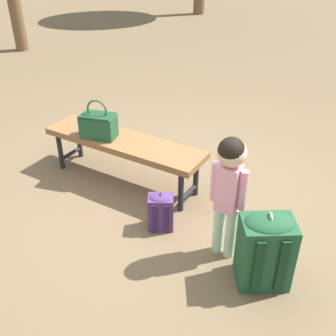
# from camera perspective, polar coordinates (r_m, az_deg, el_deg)

# --- Properties ---
(ground_plane) EXTENTS (40.00, 40.00, 0.00)m
(ground_plane) POSITION_cam_1_polar(r_m,az_deg,el_deg) (3.65, -0.05, -4.67)
(ground_plane) COLOR brown
(ground_plane) RESTS_ON ground
(park_bench) EXTENTS (1.64, 0.63, 0.45)m
(park_bench) POSITION_cam_1_polar(r_m,az_deg,el_deg) (3.75, -6.42, 3.30)
(park_bench) COLOR brown
(park_bench) RESTS_ON ground
(handbag) EXTENTS (0.37, 0.29, 0.37)m
(handbag) POSITION_cam_1_polar(r_m,az_deg,el_deg) (3.75, -9.95, 6.15)
(handbag) COLOR #1E4C2D
(handbag) RESTS_ON park_bench
(child_standing) EXTENTS (0.27, 0.20, 0.99)m
(child_standing) POSITION_cam_1_polar(r_m,az_deg,el_deg) (2.75, 8.75, -1.78)
(child_standing) COLOR #B2D8B2
(child_standing) RESTS_ON ground
(backpack_large) EXTENTS (0.43, 0.42, 0.59)m
(backpack_large) POSITION_cam_1_polar(r_m,az_deg,el_deg) (2.81, 13.75, -11.06)
(backpack_large) COLOR #1E4C2D
(backpack_large) RESTS_ON ground
(backpack_small) EXTENTS (0.25, 0.24, 0.34)m
(backpack_small) POSITION_cam_1_polar(r_m,az_deg,el_deg) (3.25, -1.04, -6.05)
(backpack_small) COLOR #4C2D66
(backpack_small) RESTS_ON ground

